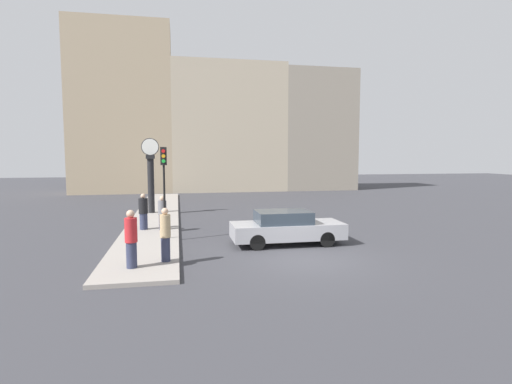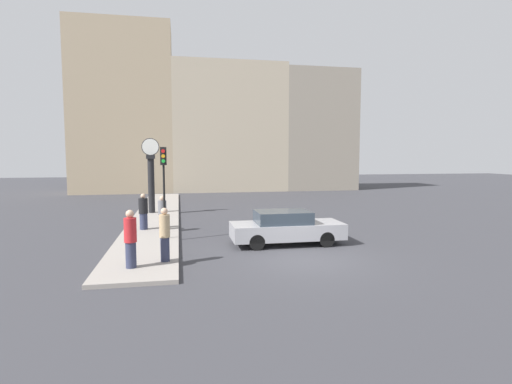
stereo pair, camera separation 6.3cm
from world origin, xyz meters
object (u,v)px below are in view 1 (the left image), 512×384
(sedan_car, at_px, (286,227))
(pedestrian_tan_coat, at_px, (165,235))
(street_clock, at_px, (151,178))
(pedestrian_black_jacket, at_px, (143,212))
(traffic_light_near, at_px, (164,173))
(pedestrian_red_top, at_px, (131,239))
(pedestrian_grey_jacket, at_px, (162,213))

(sedan_car, xyz_separation_m, pedestrian_tan_coat, (-4.83, -2.32, 0.34))
(street_clock, bearing_deg, pedestrian_black_jacket, -90.13)
(traffic_light_near, distance_m, pedestrian_tan_coat, 4.27)
(pedestrian_black_jacket, bearing_deg, street_clock, 89.87)
(sedan_car, bearing_deg, street_clock, 121.92)
(pedestrian_tan_coat, bearing_deg, pedestrian_black_jacket, 101.05)
(traffic_light_near, height_order, pedestrian_red_top, traffic_light_near)
(traffic_light_near, height_order, pedestrian_black_jacket, traffic_light_near)
(sedan_car, relative_size, street_clock, 1.00)
(pedestrian_grey_jacket, xyz_separation_m, pedestrian_tan_coat, (0.31, -5.98, 0.11))
(sedan_car, xyz_separation_m, traffic_light_near, (-4.96, 1.52, 2.22))
(street_clock, bearing_deg, pedestrian_tan_coat, -84.31)
(sedan_car, height_order, pedestrian_tan_coat, pedestrian_tan_coat)
(pedestrian_red_top, height_order, pedestrian_black_jacket, pedestrian_red_top)
(street_clock, xyz_separation_m, pedestrian_black_jacket, (-0.01, -5.81, -1.34))
(street_clock, xyz_separation_m, pedestrian_tan_coat, (1.19, -12.00, -1.28))
(pedestrian_red_top, xyz_separation_m, pedestrian_tan_coat, (1.04, 0.59, -0.01))
(pedestrian_grey_jacket, relative_size, pedestrian_red_top, 0.88)
(pedestrian_grey_jacket, relative_size, pedestrian_black_jacket, 0.94)
(sedan_car, height_order, pedestrian_red_top, pedestrian_red_top)
(sedan_car, xyz_separation_m, street_clock, (-6.03, 9.68, 1.62))
(pedestrian_red_top, bearing_deg, pedestrian_grey_jacket, 83.71)
(pedestrian_red_top, bearing_deg, street_clock, 90.72)
(sedan_car, bearing_deg, pedestrian_grey_jacket, 144.54)
(pedestrian_black_jacket, relative_size, pedestrian_tan_coat, 0.96)
(pedestrian_red_top, xyz_separation_m, pedestrian_black_jacket, (-0.17, 6.78, -0.07))
(pedestrian_black_jacket, bearing_deg, sedan_car, -32.66)
(pedestrian_grey_jacket, height_order, pedestrian_black_jacket, pedestrian_black_jacket)
(traffic_light_near, relative_size, pedestrian_tan_coat, 2.15)
(traffic_light_near, height_order, street_clock, street_clock)
(pedestrian_grey_jacket, xyz_separation_m, pedestrian_black_jacket, (-0.90, 0.21, 0.05))
(pedestrian_red_top, distance_m, pedestrian_tan_coat, 1.19)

